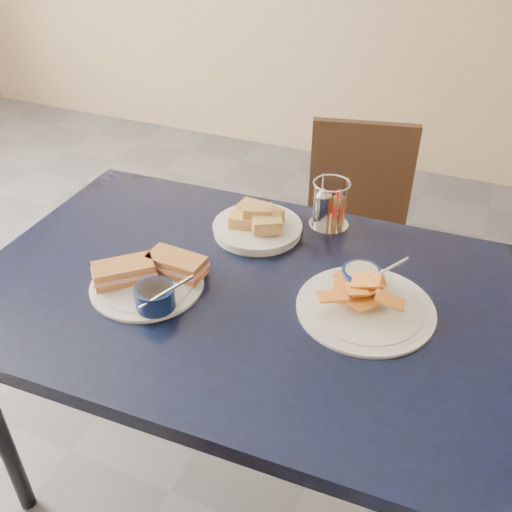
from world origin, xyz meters
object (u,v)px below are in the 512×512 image
at_px(condiment_caddy, 328,207).
at_px(dining_table, 238,306).
at_px(chair_far, 361,219).
at_px(bread_basket, 258,224).
at_px(plantain_plate, 363,298).
at_px(sandwich_plate, 150,279).

bearing_deg(condiment_caddy, dining_table, -107.89).
distance_m(dining_table, chair_far, 0.91).
height_order(chair_far, bread_basket, bread_basket).
relative_size(dining_table, chair_far, 1.59).
bearing_deg(bread_basket, chair_far, 76.85).
xyz_separation_m(plantain_plate, bread_basket, (-0.34, 0.18, 0.01)).
bearing_deg(plantain_plate, condiment_caddy, 120.94).
relative_size(plantain_plate, condiment_caddy, 2.29).
distance_m(plantain_plate, bread_basket, 0.39).
bearing_deg(chair_far, sandwich_plate, -106.62).
relative_size(plantain_plate, bread_basket, 1.32).
bearing_deg(sandwich_plate, chair_far, 73.38).
relative_size(chair_far, condiment_caddy, 5.98).
distance_m(chair_far, sandwich_plate, 1.05).
distance_m(plantain_plate, condiment_caddy, 0.35).
height_order(dining_table, condiment_caddy, condiment_caddy).
distance_m(sandwich_plate, plantain_plate, 0.50).
height_order(dining_table, bread_basket, bread_basket).
bearing_deg(dining_table, bread_basket, 101.76).
bearing_deg(plantain_plate, chair_far, 102.80).
relative_size(sandwich_plate, bread_basket, 1.26).
xyz_separation_m(chair_far, plantain_plate, (0.19, -0.83, 0.30)).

